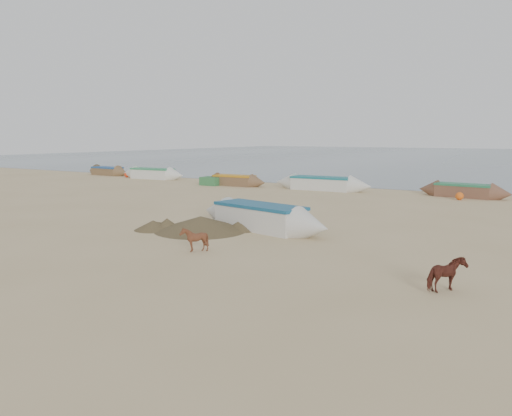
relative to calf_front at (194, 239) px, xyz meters
The scene contains 8 objects.
ground 0.94m from the calf_front, 69.93° to the right, with size 140.00×140.00×0.00m, color tan.
sea 81.20m from the calf_front, 89.79° to the left, with size 160.00×160.00×0.00m, color slate.
calf_front is the anchor object (origin of this frame).
calf_right 7.51m from the calf_front, ahead, with size 0.80×0.69×0.81m, color #58261C.
near_canoe 4.24m from the calf_front, 92.20° to the left, with size 6.40×1.33×0.98m, color silver, non-canonical shape.
debris_pile 3.50m from the calf_front, 124.45° to the left, with size 3.54×3.54×0.55m, color brown.
waterline_canoes 19.03m from the calf_front, 89.92° to the left, with size 57.42×3.94×0.89m.
beach_clutter 19.42m from the calf_front, 76.91° to the left, with size 45.38×5.12×0.64m.
Camera 1 is at (9.24, -11.13, 3.57)m, focal length 35.00 mm.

